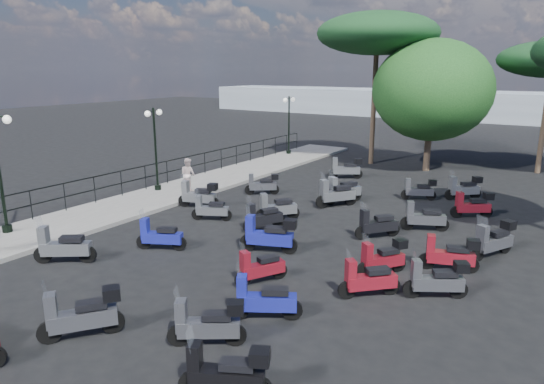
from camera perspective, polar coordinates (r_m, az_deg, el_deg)
The scene contains 35 objects.
ground at distance 16.38m, azimuth -1.27°, elevation -5.26°, with size 120.00×120.00×0.00m, color black.
sidewalk at distance 22.55m, azimuth -10.68°, elevation 0.18°, with size 3.00×30.00×0.15m, color #63615F.
railing at distance 23.13m, azimuth -13.46°, elevation 2.48°, with size 0.04×26.04×1.10m.
lamp_post_1 at distance 22.19m, azimuth -13.57°, elevation 5.55°, with size 0.40×1.08×3.69m.
lamp_post_2 at distance 31.17m, azimuth 2.00°, elevation 8.33°, with size 0.33×1.07×3.65m.
pedestrian_far at distance 22.06m, azimuth -9.86°, elevation 2.06°, with size 0.71×0.56×1.47m, color beige.
scooter_1 at distance 15.31m, azimuth -23.39°, elevation -5.96°, with size 1.53×1.13×1.42m.
scooter_2 at distance 18.10m, azimuth -7.25°, elevation -2.06°, with size 1.41×0.81×1.21m.
scooter_3 at distance 19.77m, azimuth -8.63°, elevation -0.39°, with size 1.69×0.80×1.38m.
scooter_4 at distance 21.63m, azimuth -1.14°, elevation 0.90°, with size 1.32×1.05×1.23m.
scooter_5 at distance 25.08m, azimuth 8.70°, elevation 2.74°, with size 1.57×1.06×1.39m.
scooter_6 at distance 11.11m, azimuth -21.48°, elevation -13.33°, with size 1.19×1.48×1.38m.
scooter_7 at distance 15.48m, azimuth -13.07°, elevation -5.09°, with size 1.49×0.86×1.28m.
scooter_8 at distance 14.85m, azimuth -0.34°, elevation -5.12°, with size 1.75×0.88×1.45m.
scooter_9 at distance 16.89m, azimuth -1.07°, elevation -3.05°, with size 0.91×1.47×1.29m.
scooter_10 at distance 19.87m, azimuth 7.50°, elevation -0.29°, with size 1.20×1.58×1.48m.
scooter_11 at distance 20.46m, azimuth 8.34°, elevation 0.12°, with size 1.05×1.71×1.49m.
scooter_13 at distance 11.10m, azimuth -1.00°, elevation -12.61°, with size 1.50×0.98×1.34m.
scooter_14 at distance 12.84m, azimuth -1.40°, elevation -8.93°, with size 0.86×1.39×1.22m.
scooter_15 at distance 17.93m, azimuth 0.54°, elevation -1.93°, with size 1.19×1.36×1.35m.
scooter_16 at distance 21.69m, azimuth 16.93°, elevation 0.24°, with size 1.39×0.79×1.18m.
scooter_17 at distance 10.22m, azimuth -7.59°, elevation -15.15°, with size 1.42×1.04×1.29m.
scooter_18 at distance 8.78m, azimuth -5.44°, elevation -20.50°, with size 1.51×0.92×1.30m.
scooter_19 at distance 14.40m, azimuth 20.19°, elevation -6.93°, with size 1.57×0.76×1.29m.
scooter_20 at distance 13.66m, azimuth 12.88°, elevation -7.62°, with size 1.02×1.36×1.24m.
scooter_21 at distance 16.48m, azimuth 12.22°, elevation -3.82°, with size 1.13×1.30×1.30m.
scooter_22 at distance 19.76m, azimuth 22.52°, elevation -1.47°, with size 1.40×1.06×1.28m.
scooter_24 at distance 12.33m, azimuth 11.23°, elevation -10.12°, with size 1.22×1.21×1.29m.
scooter_25 at distance 12.68m, azimuth 18.81°, elevation -9.79°, with size 1.42×0.97×1.26m.
scooter_26 at distance 15.94m, azimuth 24.64°, elevation -5.20°, with size 0.99×1.59×1.38m.
scooter_27 at distance 17.64m, azimuth 17.41°, elevation -2.92°, with size 1.55×0.88×1.32m.
scooter_28 at distance 22.39m, azimuth 21.64°, elevation 0.40°, with size 1.33×1.21×1.31m.
broadleaf_tree at distance 27.70m, azimuth 18.33°, elevation 11.28°, with size 6.32×6.32×7.05m.
pine_2 at distance 28.99m, azimuth 12.29°, elevation 17.73°, with size 6.81×6.81×8.57m.
distant_hills at distance 58.54m, azimuth 24.69°, elevation 9.15°, with size 70.00×8.00×3.00m, color gray.
Camera 1 is at (8.70, -12.75, 5.50)m, focal length 32.00 mm.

